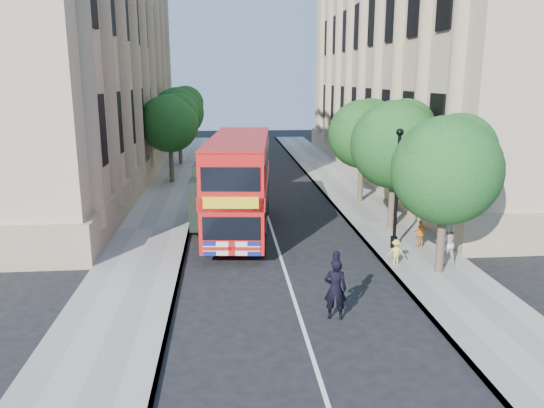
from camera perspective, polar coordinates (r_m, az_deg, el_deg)
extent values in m
plane|color=black|center=(17.21, 2.91, -11.75)|extent=(120.00, 120.00, 0.00)
cube|color=gray|center=(27.61, 11.89, -2.08)|extent=(3.50, 80.00, 0.12)
cube|color=gray|center=(26.66, -12.51, -2.68)|extent=(3.50, 80.00, 0.12)
cube|color=tan|center=(42.58, 17.63, 15.12)|extent=(12.00, 38.00, 18.00)
cube|color=tan|center=(41.10, -22.24, 14.85)|extent=(12.00, 38.00, 18.00)
cylinder|color=#473828|center=(20.94, 17.72, -3.55)|extent=(0.32, 0.32, 2.86)
sphere|color=#17461A|center=(20.36, 18.24, 3.47)|extent=(4.00, 4.00, 4.00)
sphere|color=#17461A|center=(20.87, 19.46, 5.41)|extent=(2.80, 2.80, 2.80)
sphere|color=#17461A|center=(19.82, 17.36, 4.80)|extent=(2.60, 2.60, 2.60)
cylinder|color=#473828|center=(26.36, 12.77, 0.35)|extent=(0.32, 0.32, 2.99)
sphere|color=#17461A|center=(25.89, 13.08, 6.22)|extent=(4.20, 4.20, 4.20)
sphere|color=#17461A|center=(26.39, 14.14, 7.78)|extent=(2.94, 2.94, 2.94)
sphere|color=#17461A|center=(25.40, 12.27, 7.36)|extent=(2.73, 2.73, 2.73)
cylinder|color=#473828|center=(32.00, 9.52, 2.71)|extent=(0.32, 0.32, 2.90)
sphere|color=#17461A|center=(31.62, 9.71, 7.41)|extent=(4.00, 4.00, 4.00)
sphere|color=#17461A|center=(32.11, 10.62, 8.65)|extent=(2.80, 2.80, 2.80)
sphere|color=#17461A|center=(31.16, 8.99, 8.33)|extent=(2.60, 2.60, 2.60)
cylinder|color=#473828|center=(38.05, -10.77, 4.42)|extent=(0.32, 0.32, 2.99)
sphere|color=#17461A|center=(37.73, -10.96, 8.50)|extent=(4.00, 4.00, 4.00)
sphere|color=#17461A|center=(38.02, -10.03, 9.61)|extent=(2.80, 2.80, 2.80)
sphere|color=#17461A|center=(37.44, -11.81, 9.26)|extent=(2.60, 2.60, 2.60)
cylinder|color=#473828|center=(45.93, -9.84, 6.10)|extent=(0.32, 0.32, 3.17)
sphere|color=#17461A|center=(45.66, -9.99, 9.68)|extent=(4.20, 4.20, 4.20)
sphere|color=#17461A|center=(45.97, -9.23, 10.63)|extent=(2.94, 2.94, 2.94)
sphere|color=#17461A|center=(45.37, -10.69, 10.36)|extent=(2.73, 2.73, 2.73)
cylinder|color=black|center=(23.65, 12.97, -3.99)|extent=(0.30, 0.30, 0.50)
cylinder|color=black|center=(23.09, 13.27, 1.34)|extent=(0.14, 0.14, 5.00)
sphere|color=black|center=(22.71, 13.61, 7.52)|extent=(0.32, 0.32, 0.32)
cube|color=#BC100D|center=(25.25, -3.50, 2.42)|extent=(3.53, 9.99, 4.07)
cube|color=black|center=(25.44, -3.47, 0.43)|extent=(3.53, 9.38, 0.93)
cube|color=black|center=(25.07, -3.53, 4.79)|extent=(3.53, 9.38, 0.93)
cube|color=yellow|center=(20.46, -4.45, 0.14)|extent=(2.16, 0.29, 0.46)
cylinder|color=black|center=(22.53, -7.00, -4.24)|extent=(0.39, 1.05, 1.03)
cylinder|color=black|center=(22.34, -1.05, -4.29)|extent=(0.39, 1.05, 1.03)
cylinder|color=black|center=(28.93, -5.30, -0.21)|extent=(0.39, 1.05, 1.03)
cylinder|color=black|center=(28.79, -0.69, -0.22)|extent=(0.39, 1.05, 1.03)
cube|color=black|center=(25.37, -6.21, 0.11)|extent=(2.34, 2.13, 2.33)
cube|color=black|center=(24.39, -6.39, 0.23)|extent=(2.00, 0.22, 0.78)
cube|color=black|center=(27.70, -5.85, 1.73)|extent=(2.43, 3.68, 2.78)
cube|color=black|center=(27.36, -5.88, -1.29)|extent=(2.31, 5.44, 0.28)
cylinder|color=black|center=(25.62, -8.40, -2.26)|extent=(0.30, 0.90, 0.89)
cylinder|color=black|center=(25.47, -3.92, -2.24)|extent=(0.30, 0.90, 0.89)
cylinder|color=black|center=(29.15, -7.61, -0.31)|extent=(0.30, 0.90, 0.89)
cylinder|color=black|center=(29.02, -3.67, -0.28)|extent=(0.30, 0.90, 0.89)
imported|color=black|center=(16.65, 6.82, -9.07)|extent=(0.78, 0.58, 1.95)
imported|color=beige|center=(21.98, 18.22, -3.99)|extent=(0.88, 0.70, 1.74)
imported|color=orange|center=(23.88, 15.66, -3.12)|extent=(0.72, 0.36, 1.19)
imported|color=#D7C549|center=(21.49, 13.20, -5.06)|extent=(0.73, 0.52, 1.02)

